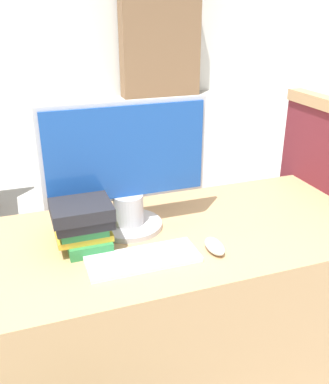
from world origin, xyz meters
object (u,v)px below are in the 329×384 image
Objects in this scene: keyboard at (143,259)px; mouse at (215,246)px; book_stack at (81,218)px; monitor at (127,169)px.

keyboard is 3.36× the size of mouse.
monitor is at bearing 15.00° from book_stack.
monitor is 0.23m from book_stack.
monitor is 1.62× the size of keyboard.
mouse is 0.39× the size of book_stack.
book_stack is at bearing -165.00° from monitor.
keyboard is at bearing -94.49° from monitor.
mouse is at bearing -49.26° from monitor.
keyboard is 0.24m from mouse.
monitor is 5.45× the size of mouse.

